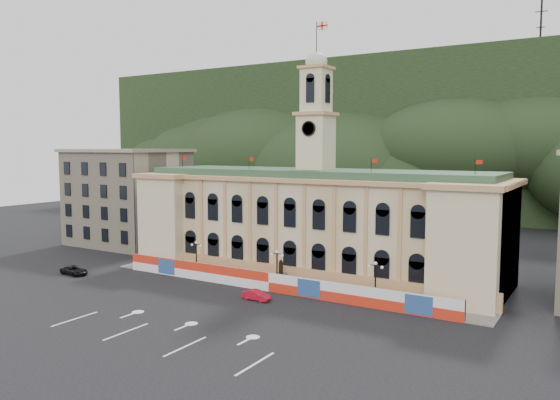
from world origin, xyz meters
The scene contains 13 objects.
ground centered at (0.00, 0.00, 0.00)m, with size 260.00×260.00×0.00m, color black.
lane_markings centered at (0.00, -5.00, 0.00)m, with size 26.00×10.00×0.02m, color white, non-canonical shape.
hill_ridge centered at (0.03, 121.99, 19.48)m, with size 230.00×80.00×64.00m.
city_hall centered at (0.00, 27.63, 7.85)m, with size 56.20×17.60×37.10m.
side_building_left centered at (-43.00, 30.93, 9.33)m, with size 21.00×17.00×18.60m.
hoarding_fence centered at (0.06, 15.07, 1.25)m, with size 50.00×0.44×2.50m.
pavement centered at (0.00, 17.75, 0.08)m, with size 56.00×5.50×0.16m, color slate.
statue centered at (0.00, 18.00, 1.19)m, with size 1.40×1.40×3.72m.
lamp_left centered at (-14.00, 17.00, 3.07)m, with size 1.96×0.44×5.15m.
lamp_center centered at (0.00, 17.00, 3.07)m, with size 1.96×0.44×5.15m.
lamp_right centered at (14.00, 17.00, 3.07)m, with size 1.96×0.44×5.15m.
red_sedan centered at (0.90, 10.68, 0.62)m, with size 3.84×1.48×1.25m, color #B80D23.
black_suv centered at (-29.84, 7.84, 0.65)m, with size 4.80×2.49×1.29m, color black.
Camera 1 is at (37.87, -44.18, 18.82)m, focal length 35.00 mm.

